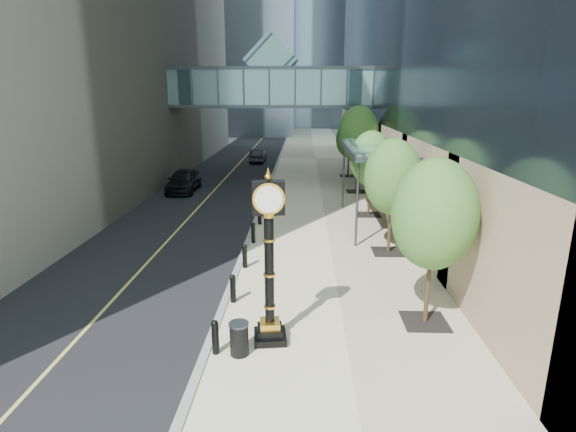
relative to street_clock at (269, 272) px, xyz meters
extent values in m
plane|color=gray|center=(1.24, -1.75, -2.22)|extent=(320.00, 320.00, 0.00)
cube|color=black|center=(-5.76, 38.25, -2.21)|extent=(8.00, 180.00, 0.02)
cube|color=beige|center=(2.24, 38.25, -2.19)|extent=(8.00, 180.00, 0.06)
cube|color=gray|center=(-1.76, 38.25, -2.18)|extent=(0.25, 180.00, 0.07)
cube|color=slate|center=(-1.76, 26.25, 5.28)|extent=(17.00, 4.00, 3.00)
cube|color=#383F44|center=(-1.76, 26.25, 3.83)|extent=(17.00, 4.20, 0.25)
cube|color=#383F44|center=(-1.76, 26.25, 6.73)|extent=(17.00, 4.20, 0.25)
cube|color=slate|center=(-1.76, 26.25, 7.38)|extent=(4.24, 3.00, 4.24)
cube|color=#383F44|center=(4.74, 12.25, 1.98)|extent=(3.00, 8.00, 0.25)
cube|color=slate|center=(4.74, 12.25, 2.13)|extent=(2.80, 7.80, 0.06)
cylinder|color=#383F44|center=(3.44, 8.55, -0.12)|extent=(0.12, 0.12, 4.20)
cylinder|color=#383F44|center=(3.44, 15.95, -0.12)|extent=(0.12, 0.12, 4.20)
cylinder|color=black|center=(-1.46, -0.75, -1.71)|extent=(0.20, 0.20, 0.90)
cylinder|color=black|center=(-1.46, 2.45, -1.71)|extent=(0.20, 0.20, 0.90)
cylinder|color=black|center=(-1.46, 5.65, -1.71)|extent=(0.20, 0.20, 0.90)
cylinder|color=black|center=(-1.46, 8.85, -1.71)|extent=(0.20, 0.20, 0.90)
cylinder|color=black|center=(-1.46, 12.05, -1.71)|extent=(0.20, 0.20, 0.90)
cylinder|color=black|center=(-1.46, 15.25, -1.71)|extent=(0.20, 0.20, 0.90)
cube|color=black|center=(4.84, 1.25, -2.15)|extent=(1.40, 1.40, 0.02)
cylinder|color=#3B2718|center=(4.84, 1.25, -0.76)|extent=(0.14, 0.14, 2.78)
ellipsoid|color=#386A27|center=(4.84, 1.25, 1.39)|extent=(2.55, 2.55, 3.40)
cube|color=black|center=(4.84, 7.75, -2.15)|extent=(1.40, 1.40, 0.02)
cylinder|color=#3B2718|center=(4.84, 7.75, -0.79)|extent=(0.14, 0.14, 2.74)
ellipsoid|color=#386A27|center=(4.84, 7.75, 1.33)|extent=(2.51, 2.51, 3.34)
cube|color=black|center=(4.84, 14.25, -2.15)|extent=(1.40, 1.40, 0.02)
cylinder|color=#3B2718|center=(4.84, 14.25, -0.84)|extent=(0.14, 0.14, 2.64)
ellipsoid|color=#386A27|center=(4.84, 14.25, 1.20)|extent=(2.42, 2.42, 3.22)
cube|color=black|center=(4.84, 20.75, -2.15)|extent=(1.40, 1.40, 0.02)
cylinder|color=#3B2718|center=(4.84, 20.75, -0.51)|extent=(0.14, 0.14, 3.29)
ellipsoid|color=#386A27|center=(4.84, 20.75, 2.03)|extent=(3.01, 3.01, 4.01)
cube|color=black|center=(4.84, 27.25, -2.15)|extent=(1.40, 1.40, 0.02)
cylinder|color=#3B2718|center=(4.84, 27.25, -0.91)|extent=(0.14, 0.14, 2.49)
ellipsoid|color=#386A27|center=(4.84, 27.25, 1.02)|extent=(2.28, 2.28, 3.05)
cube|color=black|center=(0.00, 0.00, -2.05)|extent=(1.04, 1.04, 0.21)
cube|color=black|center=(0.00, 0.00, -1.85)|extent=(0.81, 0.81, 0.21)
cube|color=gold|center=(0.00, 0.00, -1.64)|extent=(0.64, 0.64, 0.21)
cylinder|color=black|center=(0.00, 0.00, 0.07)|extent=(0.27, 0.27, 3.21)
cube|color=black|center=(0.00, 0.00, 2.14)|extent=(0.91, 0.42, 0.93)
cylinder|color=white|center=(0.00, 0.18, 2.14)|extent=(0.72, 0.13, 0.73)
cylinder|color=white|center=(0.00, -0.18, 2.14)|extent=(0.72, 0.13, 0.73)
sphere|color=gold|center=(0.00, 0.00, 2.71)|extent=(0.21, 0.21, 0.21)
cylinder|color=black|center=(-0.80, -0.78, -1.71)|extent=(0.60, 0.60, 0.90)
imported|color=#B3ADA4|center=(5.74, 11.91, -1.19)|extent=(0.83, 0.69, 1.93)
imported|color=black|center=(-7.91, 20.57, -1.37)|extent=(2.08, 4.90, 1.65)
imported|color=black|center=(-3.88, 35.36, -1.52)|extent=(1.50, 4.13, 1.35)
camera|label=1|loc=(0.94, -11.76, 4.87)|focal=28.00mm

